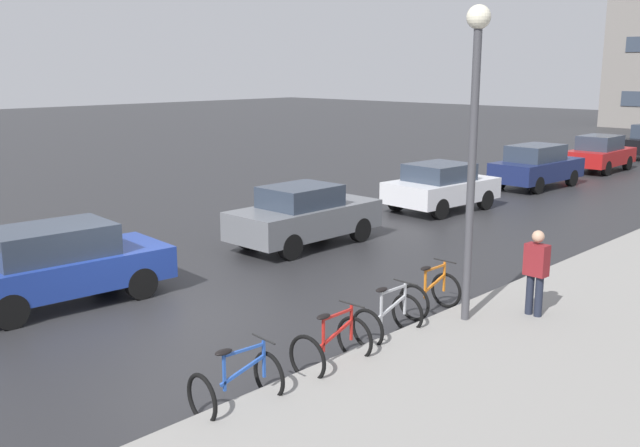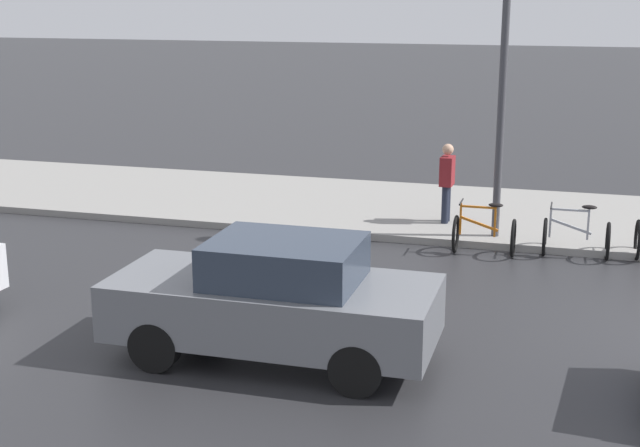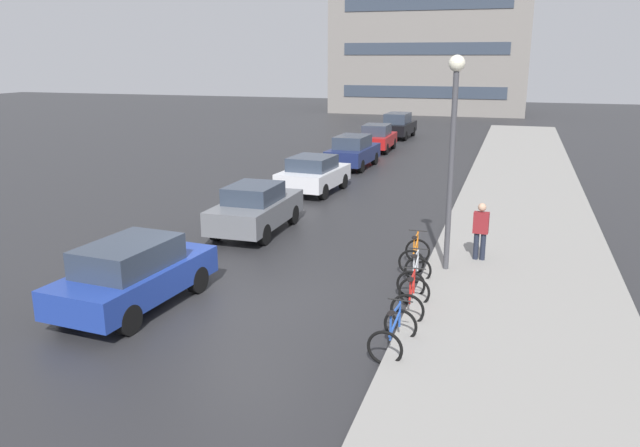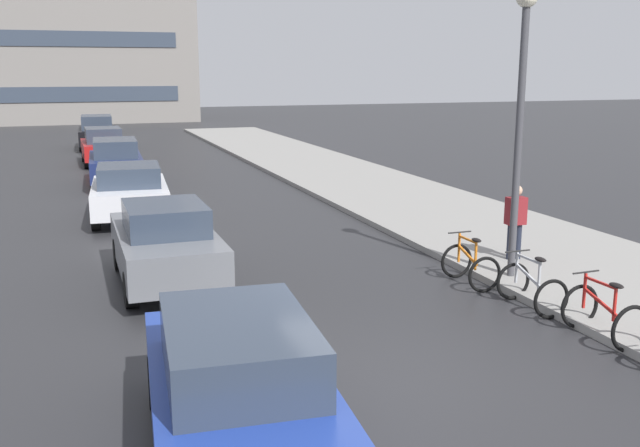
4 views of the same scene
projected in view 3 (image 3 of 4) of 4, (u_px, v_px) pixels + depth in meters
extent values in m
plane|color=#28282B|center=(246.00, 304.00, 14.23)|extent=(140.00, 140.00, 0.00)
cube|color=gray|center=(522.00, 217.00, 21.67)|extent=(4.80, 60.00, 0.14)
torus|color=black|center=(400.00, 325.00, 12.27)|extent=(0.69, 0.12, 0.68)
torus|color=black|center=(385.00, 348.00, 11.31)|extent=(0.69, 0.12, 0.68)
cube|color=#234CA8|center=(391.00, 327.00, 11.56)|extent=(0.04, 0.04, 0.52)
cube|color=#234CA8|center=(400.00, 314.00, 12.13)|extent=(0.04, 0.04, 0.54)
cube|color=#234CA8|center=(396.00, 310.00, 11.79)|extent=(0.09, 0.65, 0.04)
cube|color=#234CA8|center=(395.00, 324.00, 11.84)|extent=(0.10, 0.74, 0.26)
ellipsoid|color=black|center=(391.00, 313.00, 11.48)|extent=(0.16, 0.27, 0.07)
cylinder|color=black|center=(400.00, 300.00, 12.06)|extent=(0.50, 0.07, 0.03)
torus|color=black|center=(414.00, 292.00, 13.95)|extent=(0.72, 0.08, 0.72)
torus|color=black|center=(407.00, 310.00, 12.96)|extent=(0.72, 0.08, 0.72)
cube|color=red|center=(410.00, 292.00, 13.21)|extent=(0.04, 0.04, 0.52)
cube|color=red|center=(414.00, 281.00, 13.81)|extent=(0.04, 0.04, 0.57)
cube|color=red|center=(413.00, 277.00, 13.45)|extent=(0.05, 0.65, 0.04)
cube|color=red|center=(412.00, 290.00, 13.50)|extent=(0.06, 0.73, 0.26)
ellipsoid|color=black|center=(411.00, 279.00, 13.14)|extent=(0.15, 0.26, 0.07)
cylinder|color=black|center=(415.00, 268.00, 13.73)|extent=(0.50, 0.04, 0.03)
torus|color=black|center=(418.00, 270.00, 15.45)|extent=(0.68, 0.06, 0.68)
torus|color=black|center=(411.00, 285.00, 14.46)|extent=(0.68, 0.06, 0.68)
cube|color=#ADAFB5|center=(414.00, 268.00, 14.71)|extent=(0.04, 0.04, 0.56)
cube|color=#ADAFB5|center=(418.00, 260.00, 15.30)|extent=(0.04, 0.04, 0.56)
cube|color=#ADAFB5|center=(416.00, 255.00, 14.95)|extent=(0.04, 0.64, 0.04)
cube|color=#ADAFB5|center=(416.00, 267.00, 15.00)|extent=(0.04, 0.73, 0.26)
ellipsoid|color=black|center=(414.00, 256.00, 14.63)|extent=(0.14, 0.26, 0.07)
cylinder|color=black|center=(418.00, 249.00, 15.23)|extent=(0.50, 0.03, 0.03)
torus|color=black|center=(418.00, 251.00, 16.94)|extent=(0.69, 0.06, 0.69)
torus|color=black|center=(411.00, 262.00, 16.01)|extent=(0.69, 0.06, 0.69)
cube|color=orange|center=(414.00, 249.00, 16.24)|extent=(0.04, 0.04, 0.55)
cube|color=orange|center=(418.00, 242.00, 16.80)|extent=(0.04, 0.04, 0.58)
cube|color=orange|center=(416.00, 236.00, 16.46)|extent=(0.04, 0.61, 0.04)
cube|color=orange|center=(416.00, 248.00, 16.51)|extent=(0.04, 0.69, 0.25)
ellipsoid|color=black|center=(414.00, 237.00, 16.17)|extent=(0.14, 0.26, 0.07)
cylinder|color=black|center=(418.00, 231.00, 16.72)|extent=(0.50, 0.03, 0.03)
cube|color=navy|center=(135.00, 280.00, 13.92)|extent=(2.11, 4.21, 0.64)
cube|color=#2D3847|center=(128.00, 255.00, 13.62)|extent=(1.64, 2.35, 0.60)
cylinder|color=black|center=(143.00, 271.00, 15.42)|extent=(0.27, 0.66, 0.64)
cylinder|color=black|center=(198.00, 280.00, 14.84)|extent=(0.27, 0.66, 0.64)
cylinder|color=black|center=(68.00, 308.00, 13.17)|extent=(0.27, 0.66, 0.64)
cylinder|color=black|center=(128.00, 320.00, 12.59)|extent=(0.27, 0.66, 0.64)
cube|color=slate|center=(256.00, 211.00, 19.91)|extent=(1.77, 4.12, 0.72)
cube|color=#2D3847|center=(254.00, 193.00, 19.59)|extent=(1.45, 1.86, 0.54)
cylinder|color=black|center=(250.00, 211.00, 21.40)|extent=(0.22, 0.64, 0.64)
cylinder|color=black|center=(293.00, 215.00, 20.95)|extent=(0.22, 0.64, 0.64)
cylinder|color=black|center=(216.00, 230.00, 19.05)|extent=(0.22, 0.64, 0.64)
cylinder|color=black|center=(264.00, 235.00, 18.60)|extent=(0.22, 0.64, 0.64)
cube|color=silver|center=(314.00, 177.00, 25.76)|extent=(2.23, 3.85, 0.67)
cube|color=#2D3847|center=(312.00, 163.00, 25.47)|extent=(1.74, 2.02, 0.54)
cylinder|color=black|center=(305.00, 178.00, 27.19)|extent=(0.27, 0.65, 0.64)
cylinder|color=black|center=(343.00, 181.00, 26.56)|extent=(0.27, 0.65, 0.64)
cylinder|color=black|center=(283.00, 188.00, 25.13)|extent=(0.27, 0.65, 0.64)
cylinder|color=black|center=(323.00, 192.00, 24.49)|extent=(0.27, 0.65, 0.64)
cube|color=navy|center=(353.00, 154.00, 31.48)|extent=(1.94, 4.20, 0.72)
cube|color=#2D3847|center=(352.00, 142.00, 31.16)|extent=(1.54, 2.26, 0.60)
cylinder|color=black|center=(346.00, 157.00, 33.00)|extent=(0.25, 0.65, 0.64)
cylinder|color=black|center=(375.00, 158.00, 32.48)|extent=(0.25, 0.65, 0.64)
cylinder|color=black|center=(330.00, 164.00, 30.67)|extent=(0.25, 0.65, 0.64)
cylinder|color=black|center=(361.00, 166.00, 30.16)|extent=(0.25, 0.65, 0.64)
cube|color=#AD1919|center=(377.00, 140.00, 37.07)|extent=(1.79, 3.85, 0.65)
cube|color=#2D3847|center=(377.00, 130.00, 36.77)|extent=(1.45, 1.96, 0.62)
cylinder|color=black|center=(369.00, 143.00, 38.47)|extent=(0.23, 0.64, 0.64)
cylinder|color=black|center=(393.00, 144.00, 38.04)|extent=(0.23, 0.64, 0.64)
cylinder|color=black|center=(360.00, 148.00, 36.28)|extent=(0.23, 0.64, 0.64)
cylinder|color=black|center=(386.00, 149.00, 35.84)|extent=(0.23, 0.64, 0.64)
cube|color=black|center=(398.00, 128.00, 43.07)|extent=(1.95, 4.38, 0.72)
cube|color=#2D3847|center=(398.00, 118.00, 42.74)|extent=(1.55, 2.37, 0.68)
cylinder|color=black|center=(391.00, 131.00, 44.64)|extent=(0.24, 0.65, 0.64)
cylinder|color=black|center=(413.00, 132.00, 44.13)|extent=(0.24, 0.65, 0.64)
cylinder|color=black|center=(382.00, 135.00, 42.21)|extent=(0.24, 0.65, 0.64)
cylinder|color=black|center=(405.00, 136.00, 41.69)|extent=(0.24, 0.65, 0.64)
cylinder|color=#1E2333|center=(476.00, 248.00, 16.86)|extent=(0.14, 0.14, 0.88)
cylinder|color=#1E2333|center=(483.00, 249.00, 16.80)|extent=(0.14, 0.14, 0.88)
cube|color=maroon|center=(481.00, 223.00, 16.64)|extent=(0.41, 0.26, 0.57)
sphere|color=tan|center=(482.00, 207.00, 16.53)|extent=(0.22, 0.22, 0.22)
cylinder|color=#424247|center=(451.00, 176.00, 15.55)|extent=(0.14, 0.14, 5.15)
sphere|color=#F2EACC|center=(457.00, 63.00, 14.84)|extent=(0.40, 0.40, 0.40)
cube|color=gray|center=(432.00, 49.00, 62.59)|extent=(18.75, 10.50, 12.33)
cube|color=#333D4C|center=(423.00, 92.00, 58.74)|extent=(15.37, 0.06, 1.10)
cube|color=#333D4C|center=(424.00, 49.00, 57.72)|extent=(15.37, 0.06, 1.10)
cube|color=#333D4C|center=(426.00, 4.00, 56.70)|extent=(15.37, 0.06, 1.10)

